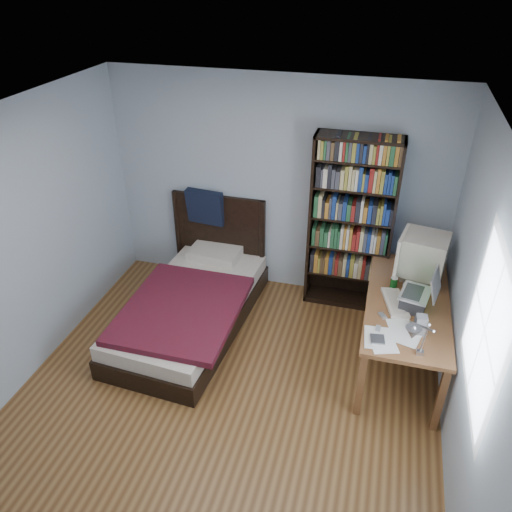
# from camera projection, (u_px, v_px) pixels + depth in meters

# --- Properties ---
(room) EXTENTS (4.20, 4.24, 2.50)m
(room) POSITION_uv_depth(u_px,v_px,m) (218.00, 297.00, 3.81)
(room) COLOR brown
(room) RESTS_ON ground
(desk) EXTENTS (0.75, 1.67, 0.73)m
(desk) POSITION_uv_depth(u_px,v_px,m) (404.00, 300.00, 5.18)
(desk) COLOR brown
(desk) RESTS_ON floor
(crt_monitor) EXTENTS (0.50, 0.47, 0.50)m
(crt_monitor) POSITION_uv_depth(u_px,v_px,m) (421.00, 255.00, 4.80)
(crt_monitor) COLOR #BCAF9C
(crt_monitor) RESTS_ON desk
(laptop) EXTENTS (0.38, 0.37, 0.40)m
(laptop) POSITION_uv_depth(u_px,v_px,m) (417.00, 298.00, 4.49)
(laptop) COLOR #2D2D30
(laptop) RESTS_ON desk
(desk_lamp) EXTENTS (0.22, 0.48, 0.57)m
(desk_lamp) POSITION_uv_depth(u_px,v_px,m) (415.00, 335.00, 3.53)
(desk_lamp) COLOR #99999E
(desk_lamp) RESTS_ON desk
(keyboard) EXTENTS (0.28, 0.47, 0.04)m
(keyboard) POSITION_uv_depth(u_px,v_px,m) (395.00, 303.00, 4.59)
(keyboard) COLOR beige
(keyboard) RESTS_ON desk
(speaker) EXTENTS (0.10, 0.10, 0.18)m
(speaker) POSITION_uv_depth(u_px,v_px,m) (421.00, 325.00, 4.20)
(speaker) COLOR gray
(speaker) RESTS_ON desk
(soda_can) EXTENTS (0.07, 0.07, 0.12)m
(soda_can) POSITION_uv_depth(u_px,v_px,m) (394.00, 283.00, 4.77)
(soda_can) COLOR #07340B
(soda_can) RESTS_ON desk
(mouse) EXTENTS (0.07, 0.11, 0.04)m
(mouse) POSITION_uv_depth(u_px,v_px,m) (406.00, 285.00, 4.82)
(mouse) COLOR silver
(mouse) RESTS_ON desk
(phone_silver) EXTENTS (0.09, 0.10, 0.02)m
(phone_silver) POSITION_uv_depth(u_px,v_px,m) (382.00, 316.00, 4.43)
(phone_silver) COLOR silver
(phone_silver) RESTS_ON desk
(phone_grey) EXTENTS (0.04, 0.08, 0.02)m
(phone_grey) POSITION_uv_depth(u_px,v_px,m) (378.00, 329.00, 4.28)
(phone_grey) COLOR gray
(phone_grey) RESTS_ON desk
(external_drive) EXTENTS (0.13, 0.13, 0.02)m
(external_drive) POSITION_uv_depth(u_px,v_px,m) (377.00, 340.00, 4.15)
(external_drive) COLOR gray
(external_drive) RESTS_ON desk
(bookshelf) EXTENTS (0.89, 0.30, 1.98)m
(bookshelf) POSITION_uv_depth(u_px,v_px,m) (351.00, 225.00, 5.35)
(bookshelf) COLOR black
(bookshelf) RESTS_ON floor
(bed) EXTENTS (1.22, 2.21, 1.16)m
(bed) POSITION_uv_depth(u_px,v_px,m) (193.00, 302.00, 5.42)
(bed) COLOR black
(bed) RESTS_ON floor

